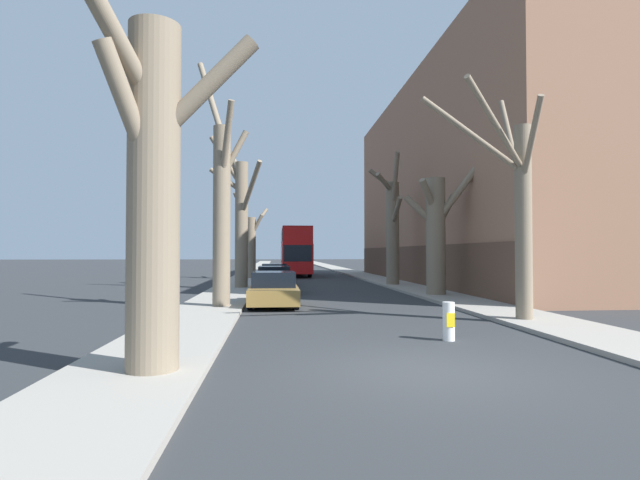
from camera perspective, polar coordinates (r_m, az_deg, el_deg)
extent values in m
plane|color=#2B2D30|center=(9.17, 12.45, -14.47)|extent=(300.00, 300.00, 0.00)
cube|color=gray|center=(58.60, -7.42, -3.42)|extent=(2.42, 120.00, 0.12)
cube|color=gray|center=(59.06, 2.44, -3.41)|extent=(2.42, 120.00, 0.12)
cube|color=#93664C|center=(36.51, 17.52, 6.24)|extent=(10.00, 32.84, 13.84)
cube|color=brown|center=(34.58, 9.88, -2.80)|extent=(0.12, 32.19, 2.50)
cylinder|color=#7A6B56|center=(8.83, -18.48, 4.38)|extent=(0.86, 0.86, 5.91)
cylinder|color=#7A6B56|center=(8.77, -20.99, 13.54)|extent=(1.00, 1.19, 2.11)
cylinder|color=#7A6B56|center=(8.98, -13.17, 16.31)|extent=(1.88, 0.46, 1.88)
cylinder|color=#7A6B56|center=(8.91, -22.25, 20.60)|extent=(1.23, 1.67, 2.00)
cylinder|color=#7A6B56|center=(18.72, -11.17, 2.56)|extent=(0.64, 0.64, 6.75)
cylinder|color=#7A6B56|center=(20.41, -12.38, 15.51)|extent=(1.34, 1.89, 3.34)
cylinder|color=#7A6B56|center=(19.01, -9.79, 9.58)|extent=(1.09, 0.30, 1.87)
cylinder|color=#7A6B56|center=(18.48, -10.64, 11.04)|extent=(0.72, 1.48, 2.71)
cylinder|color=#7A6B56|center=(28.62, -8.96, 1.64)|extent=(0.73, 0.73, 7.22)
cylinder|color=#7A6B56|center=(29.04, -10.64, 8.77)|extent=(1.94, 0.41, 2.91)
cylinder|color=#7A6B56|center=(29.91, -9.57, 7.32)|extent=(1.10, 2.18, 2.65)
cylinder|color=#7A6B56|center=(27.76, -7.96, 5.79)|extent=(1.41, 2.31, 2.91)
cylinder|color=#7A6B56|center=(30.05, -9.48, 8.12)|extent=(1.00, 2.29, 2.14)
cylinder|color=#7A6B56|center=(28.95, -10.68, 6.73)|extent=(1.90, 0.26, 1.43)
cylinder|color=#7A6B56|center=(39.29, -7.89, -0.94)|extent=(0.73, 0.73, 4.84)
cylinder|color=#7A6B56|center=(40.06, -6.98, 2.28)|extent=(1.49, 1.74, 2.04)
cylinder|color=#7A6B56|center=(39.15, -7.27, 1.62)|extent=(1.15, 0.66, 1.80)
cylinder|color=#7A6B56|center=(39.97, -8.42, 1.81)|extent=(1.15, 1.52, 2.17)
cylinder|color=#7A6B56|center=(39.05, -8.81, 3.30)|extent=(1.57, 1.14, 2.85)
cylinder|color=#7A6B56|center=(15.96, 22.23, 1.75)|extent=(0.49, 0.49, 5.86)
cylinder|color=#7A6B56|center=(14.90, 19.58, 12.11)|extent=(2.67, 2.19, 2.17)
cylinder|color=#7A6B56|center=(17.01, 21.05, 9.96)|extent=(0.28, 1.77, 3.39)
cylinder|color=#7A6B56|center=(15.48, 23.03, 10.46)|extent=(0.50, 1.78, 2.15)
cylinder|color=#7A6B56|center=(15.64, 17.09, 11.33)|extent=(3.18, 0.25, 2.25)
cylinder|color=#7A6B56|center=(24.06, 13.09, 0.30)|extent=(0.90, 0.90, 5.58)
cylinder|color=#7A6B56|center=(23.69, 12.34, 4.92)|extent=(1.27, 1.18, 1.59)
cylinder|color=#7A6B56|center=(24.09, 11.43, 3.26)|extent=(1.63, 0.69, 1.58)
cylinder|color=#7A6B56|center=(23.96, 15.27, 4.93)|extent=(1.97, 1.45, 2.62)
cylinder|color=#7A6B56|center=(24.38, 14.05, 3.00)|extent=(1.28, 0.59, 1.85)
cylinder|color=#7A6B56|center=(31.24, 8.31, 0.67)|extent=(0.80, 0.80, 6.44)
cylinder|color=#7A6B56|center=(31.33, 6.99, 6.93)|extent=(1.66, 0.40, 1.33)
cylinder|color=#7A6B56|center=(32.07, 8.21, 3.87)|extent=(0.55, 1.65, 1.53)
cylinder|color=#7A6B56|center=(30.83, 7.46, 6.44)|extent=(1.47, 1.42, 1.20)
cylinder|color=#7A6B56|center=(30.40, 8.73, 3.27)|extent=(0.29, 2.07, 1.70)
cylinder|color=#7A6B56|center=(30.75, 8.57, 6.60)|extent=(0.35, 1.82, 3.43)
cube|color=red|center=(45.38, -2.83, -2.10)|extent=(2.50, 10.98, 2.43)
cube|color=red|center=(45.40, -2.83, 0.29)|extent=(2.45, 10.76, 1.36)
cube|color=#A91111|center=(45.43, -2.83, 1.22)|extent=(2.45, 10.76, 0.12)
cube|color=black|center=(45.38, -2.83, -1.52)|extent=(2.53, 9.66, 1.26)
cube|color=black|center=(45.40, -2.83, 0.38)|extent=(2.53, 9.66, 1.03)
cube|color=black|center=(39.91, -2.52, -1.52)|extent=(2.25, 0.06, 1.33)
cylinder|color=black|center=(42.08, -4.13, -3.58)|extent=(0.30, 1.02, 1.02)
cylinder|color=black|center=(42.18, -1.19, -3.58)|extent=(0.30, 1.02, 1.02)
cylinder|color=black|center=(48.45, -4.26, -3.30)|extent=(0.30, 1.02, 1.02)
cylinder|color=black|center=(48.53, -1.70, -3.30)|extent=(0.30, 1.02, 1.02)
cube|color=olive|center=(19.42, -5.32, -6.19)|extent=(1.87, 4.04, 0.57)
cube|color=black|center=(19.63, -5.32, -4.46)|extent=(1.65, 2.10, 0.58)
cylinder|color=black|center=(18.25, -7.95, -6.98)|extent=(0.20, 0.62, 0.62)
cylinder|color=black|center=(18.24, -2.72, -6.99)|extent=(0.20, 0.62, 0.62)
cylinder|color=black|center=(20.66, -7.61, -6.33)|extent=(0.20, 0.62, 0.62)
cylinder|color=black|center=(20.66, -3.00, -6.34)|extent=(0.20, 0.62, 0.62)
cube|color=black|center=(26.07, -5.26, -4.92)|extent=(1.84, 4.42, 0.63)
cube|color=black|center=(26.30, -5.26, -3.60)|extent=(1.62, 2.30, 0.55)
cylinder|color=black|center=(24.77, -7.15, -5.49)|extent=(0.20, 0.65, 0.65)
cylinder|color=black|center=(24.77, -3.39, -5.50)|extent=(0.20, 0.65, 0.65)
cylinder|color=black|center=(27.42, -6.95, -5.10)|extent=(0.20, 0.65, 0.65)
cylinder|color=black|center=(27.41, -3.56, -5.11)|extent=(0.20, 0.65, 0.65)
cube|color=#9EA3AD|center=(32.29, -5.23, -4.28)|extent=(1.78, 4.09, 0.60)
cube|color=black|center=(32.51, -5.23, -3.23)|extent=(1.56, 2.13, 0.56)
cylinder|color=black|center=(31.09, -6.68, -4.71)|extent=(0.20, 0.61, 0.61)
cylinder|color=black|center=(31.08, -3.79, -4.72)|extent=(0.20, 0.61, 0.61)
cylinder|color=black|center=(33.53, -6.56, -4.47)|extent=(0.20, 0.61, 0.61)
cylinder|color=black|center=(33.53, -3.89, -4.48)|extent=(0.20, 0.61, 0.61)
cylinder|color=white|center=(12.26, 14.49, -8.98)|extent=(0.28, 0.28, 0.91)
cube|color=yellow|center=(12.12, 14.72, -8.85)|extent=(0.20, 0.01, 0.33)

